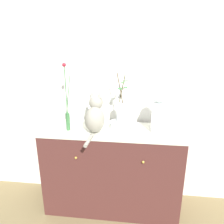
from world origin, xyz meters
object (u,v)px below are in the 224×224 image
Objects in this scene: cat_sitting at (95,116)px; candle_pillar at (133,125)px; vase_slim_green at (67,111)px; vase_glass_clear at (120,110)px; sideboard at (112,170)px; jar_lidded_porcelain at (158,114)px; bowl_porcelain at (120,125)px.

candle_pillar is (0.36, 0.06, -0.10)m from cat_sitting.
vase_glass_clear is at bearing 13.46° from vase_slim_green.
vase_glass_clear is at bearing 34.88° from sideboard.
vase_slim_green is 5.06× the size of candle_pillar.
sideboard is at bearing -178.44° from jar_lidded_porcelain.
bowl_porcelain is 0.39m from jar_lidded_porcelain.
vase_glass_clear is 0.19m from candle_pillar.
jar_lidded_porcelain reaches higher than sideboard.
cat_sitting reaches higher than bowl_porcelain.
vase_slim_green is 0.86m from jar_lidded_porcelain.
vase_slim_green is 0.64m from candle_pillar.
jar_lidded_porcelain is at bearing 1.56° from sideboard.
cat_sitting is 0.29m from bowl_porcelain.
cat_sitting is 0.26m from vase_glass_clear.
jar_lidded_porcelain is at bearing 5.13° from candle_pillar.
cat_sitting is (-0.15, -0.07, 0.62)m from sideboard.
vase_glass_clear is at bearing -0.35° from bowl_porcelain.
cat_sitting is at bearing -170.14° from candle_pillar.
vase_glass_clear reaches higher than candle_pillar.
candle_pillar is at bearing -24.96° from bowl_porcelain.
bowl_porcelain is (0.23, 0.12, -0.13)m from cat_sitting.
vase_glass_clear reaches higher than sideboard.
bowl_porcelain is at bearing 28.63° from cat_sitting.
jar_lidded_porcelain is at bearing -6.46° from bowl_porcelain.
vase_slim_green is 0.53m from bowl_porcelain.
vase_glass_clear is (0.00, -0.00, 0.15)m from bowl_porcelain.
bowl_porcelain is at bearing 179.65° from vase_glass_clear.
vase_slim_green reaches higher than sideboard.
vase_glass_clear reaches higher than bowl_porcelain.
vase_slim_green reaches higher than vase_glass_clear.
sideboard is 0.65m from vase_glass_clear.
bowl_porcelain is 0.56× the size of jar_lidded_porcelain.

